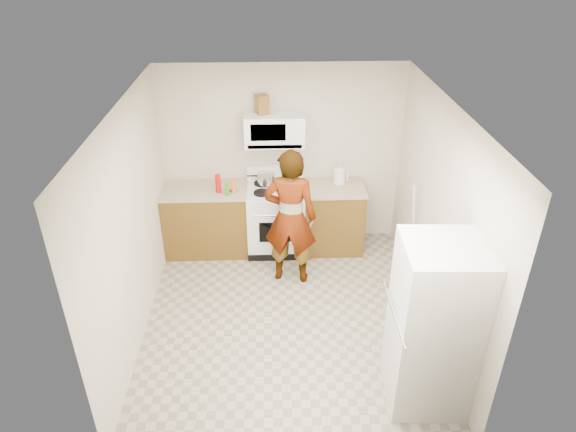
{
  "coord_description": "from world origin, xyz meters",
  "views": [
    {
      "loc": [
        -0.16,
        -4.59,
        3.96
      ],
      "look_at": [
        0.03,
        0.55,
        1.03
      ],
      "focal_mm": 32.0,
      "sensor_mm": 36.0,
      "label": 1
    }
  ],
  "objects_px": {
    "saucepan": "(266,179)",
    "microwave": "(274,130)",
    "kettle": "(339,176)",
    "fridge": "(433,326)",
    "gas_range": "(276,217)",
    "person": "(290,218)"
  },
  "relations": [
    {
      "from": "microwave",
      "to": "person",
      "type": "relative_size",
      "value": 0.43
    },
    {
      "from": "person",
      "to": "kettle",
      "type": "xyz_separation_m",
      "value": [
        0.7,
        0.84,
        0.15
      ]
    },
    {
      "from": "kettle",
      "to": "microwave",
      "type": "bearing_deg",
      "value": -177.52
    },
    {
      "from": "person",
      "to": "fridge",
      "type": "distance_m",
      "value": 2.27
    },
    {
      "from": "gas_range",
      "to": "fridge",
      "type": "xyz_separation_m",
      "value": [
        1.36,
        -2.65,
        0.36
      ]
    },
    {
      "from": "person",
      "to": "fridge",
      "type": "bearing_deg",
      "value": 131.82
    },
    {
      "from": "kettle",
      "to": "saucepan",
      "type": "height_order",
      "value": "kettle"
    },
    {
      "from": "saucepan",
      "to": "microwave",
      "type": "bearing_deg",
      "value": 3.13
    },
    {
      "from": "microwave",
      "to": "saucepan",
      "type": "height_order",
      "value": "microwave"
    },
    {
      "from": "microwave",
      "to": "saucepan",
      "type": "xyz_separation_m",
      "value": [
        -0.12,
        -0.01,
        -0.68
      ]
    },
    {
      "from": "fridge",
      "to": "kettle",
      "type": "bearing_deg",
      "value": 102.58
    },
    {
      "from": "gas_range",
      "to": "microwave",
      "type": "xyz_separation_m",
      "value": [
        0.0,
        0.13,
        1.21
      ]
    },
    {
      "from": "gas_range",
      "to": "person",
      "type": "distance_m",
      "value": 0.83
    },
    {
      "from": "microwave",
      "to": "kettle",
      "type": "height_order",
      "value": "microwave"
    },
    {
      "from": "gas_range",
      "to": "saucepan",
      "type": "relative_size",
      "value": 4.87
    },
    {
      "from": "gas_range",
      "to": "kettle",
      "type": "xyz_separation_m",
      "value": [
        0.86,
        0.13,
        0.54
      ]
    },
    {
      "from": "fridge",
      "to": "kettle",
      "type": "height_order",
      "value": "fridge"
    },
    {
      "from": "gas_range",
      "to": "person",
      "type": "xyz_separation_m",
      "value": [
        0.17,
        -0.71,
        0.4
      ]
    },
    {
      "from": "gas_range",
      "to": "microwave",
      "type": "bearing_deg",
      "value": 90.0
    },
    {
      "from": "fridge",
      "to": "saucepan",
      "type": "height_order",
      "value": "fridge"
    },
    {
      "from": "microwave",
      "to": "person",
      "type": "height_order",
      "value": "microwave"
    },
    {
      "from": "microwave",
      "to": "person",
      "type": "distance_m",
      "value": 1.18
    }
  ]
}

